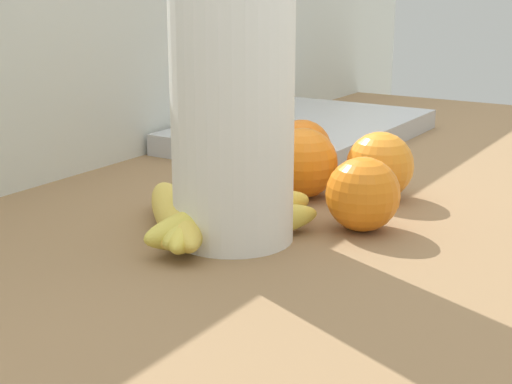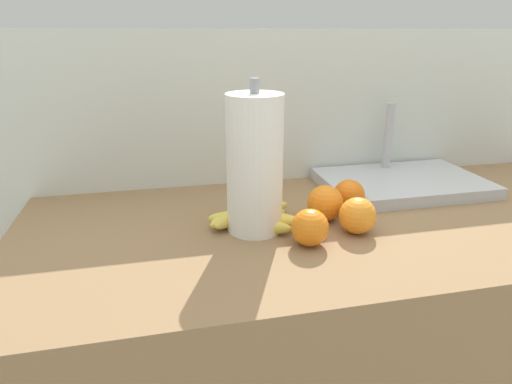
% 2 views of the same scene
% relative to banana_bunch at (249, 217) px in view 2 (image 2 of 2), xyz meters
% --- Properties ---
extents(counter, '(1.53, 0.64, 0.88)m').
position_rel_banana_bunch_xyz_m(counter, '(0.24, -0.02, -0.46)').
color(counter, olive).
rests_on(counter, ground).
extents(wall_back, '(1.93, 0.06, 1.30)m').
position_rel_banana_bunch_xyz_m(wall_back, '(0.24, 0.33, -0.25)').
color(wall_back, silver).
rests_on(wall_back, ground).
extents(banana_bunch, '(0.21, 0.22, 0.04)m').
position_rel_banana_bunch_xyz_m(banana_bunch, '(0.00, 0.00, 0.00)').
color(banana_bunch, '#D7C54C').
rests_on(banana_bunch, counter).
extents(orange_back_right, '(0.08, 0.08, 0.08)m').
position_rel_banana_bunch_xyz_m(orange_back_right, '(0.22, -0.09, 0.02)').
color(orange_back_right, orange).
rests_on(orange_back_right, counter).
extents(orange_back_left, '(0.08, 0.08, 0.08)m').
position_rel_banana_bunch_xyz_m(orange_back_left, '(0.18, -0.01, 0.02)').
color(orange_back_left, orange).
rests_on(orange_back_left, counter).
extents(orange_right, '(0.08, 0.08, 0.08)m').
position_rel_banana_bunch_xyz_m(orange_right, '(0.26, 0.03, 0.02)').
color(orange_right, orange).
rests_on(orange_right, counter).
extents(orange_far_right, '(0.08, 0.08, 0.08)m').
position_rel_banana_bunch_xyz_m(orange_far_right, '(0.10, -0.12, 0.02)').
color(orange_far_right, orange).
rests_on(orange_far_right, counter).
extents(paper_towel_roll, '(0.12, 0.12, 0.33)m').
position_rel_banana_bunch_xyz_m(paper_towel_roll, '(0.01, -0.02, 0.13)').
color(paper_towel_roll, white).
rests_on(paper_towel_roll, counter).
extents(sink_basin, '(0.44, 0.29, 0.22)m').
position_rel_banana_bunch_xyz_m(sink_basin, '(0.47, 0.15, -0.00)').
color(sink_basin, '#B7BABF').
rests_on(sink_basin, counter).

